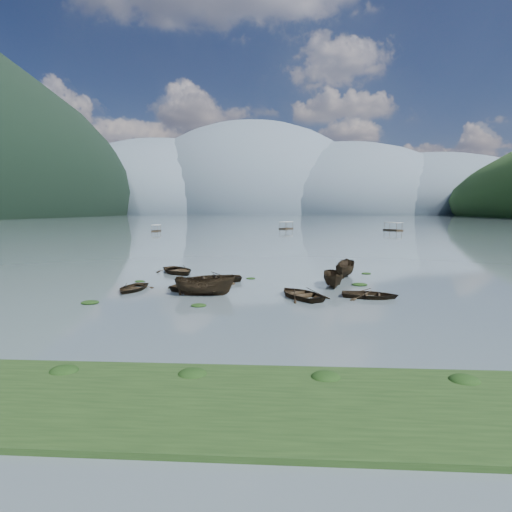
# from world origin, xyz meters

# --- Properties ---
(ground_plane) EXTENTS (2400.00, 2400.00, 0.00)m
(ground_plane) POSITION_xyz_m (0.00, 0.00, 0.00)
(ground_plane) COLOR #4C5A5F
(near_shore) EXTENTS (60.00, 6.00, 0.50)m
(near_shore) POSITION_xyz_m (0.00, -14.00, 0.00)
(near_shore) COLOR black
(near_shore) RESTS_ON ground
(haze_mtn_a) EXTENTS (520.00, 520.00, 280.00)m
(haze_mtn_a) POSITION_xyz_m (-260.00, 900.00, 0.00)
(haze_mtn_a) COLOR #475666
(haze_mtn_a) RESTS_ON ground
(haze_mtn_b) EXTENTS (520.00, 520.00, 340.00)m
(haze_mtn_b) POSITION_xyz_m (-60.00, 900.00, 0.00)
(haze_mtn_b) COLOR #475666
(haze_mtn_b) RESTS_ON ground
(haze_mtn_c) EXTENTS (520.00, 520.00, 260.00)m
(haze_mtn_c) POSITION_xyz_m (140.00, 900.00, 0.00)
(haze_mtn_c) COLOR #475666
(haze_mtn_c) RESTS_ON ground
(haze_mtn_d) EXTENTS (520.00, 520.00, 220.00)m
(haze_mtn_d) POSITION_xyz_m (320.00, 900.00, 0.00)
(haze_mtn_d) COLOR #475666
(haze_mtn_d) RESTS_ON ground
(rowboat_0) EXTENTS (3.10, 4.07, 0.79)m
(rowboat_0) POSITION_xyz_m (-9.49, 4.48, 0.00)
(rowboat_0) COLOR black
(rowboat_0) RESTS_ON ground
(rowboat_1) EXTENTS (5.55, 6.04, 1.02)m
(rowboat_1) POSITION_xyz_m (-4.56, 5.93, 0.00)
(rowboat_1) COLOR black
(rowboat_1) RESTS_ON ground
(rowboat_2) EXTENTS (4.64, 1.86, 1.77)m
(rowboat_2) POSITION_xyz_m (-3.32, 3.00, 0.00)
(rowboat_2) COLOR black
(rowboat_2) RESTS_ON ground
(rowboat_3) EXTENTS (5.02, 5.43, 0.92)m
(rowboat_3) POSITION_xyz_m (3.86, 2.68, 0.00)
(rowboat_3) COLOR black
(rowboat_3) RESTS_ON ground
(rowboat_4) EXTENTS (4.52, 3.62, 0.83)m
(rowboat_4) POSITION_xyz_m (8.91, 2.84, 0.00)
(rowboat_4) COLOR black
(rowboat_4) RESTS_ON ground
(rowboat_5) EXTENTS (1.58, 4.02, 1.54)m
(rowboat_5) POSITION_xyz_m (6.80, 7.18, 0.00)
(rowboat_5) COLOR black
(rowboat_5) RESTS_ON ground
(rowboat_6) EXTENTS (5.81, 6.07, 1.02)m
(rowboat_6) POSITION_xyz_m (-8.08, 13.48, 0.00)
(rowboat_6) COLOR black
(rowboat_6) RESTS_ON ground
(rowboat_7) EXTENTS (5.84, 4.81, 1.05)m
(rowboat_7) POSITION_xyz_m (-3.67, 8.77, 0.00)
(rowboat_7) COLOR black
(rowboat_7) RESTS_ON ground
(rowboat_8) EXTENTS (2.88, 4.71, 1.70)m
(rowboat_8) POSITION_xyz_m (8.65, 12.68, 0.00)
(rowboat_8) COLOR black
(rowboat_8) RESTS_ON ground
(weed_clump_0) EXTENTS (1.23, 1.01, 0.27)m
(weed_clump_0) POSITION_xyz_m (-10.73, -0.15, 0.00)
(weed_clump_0) COLOR black
(weed_clump_0) RESTS_ON ground
(weed_clump_1) EXTENTS (0.99, 0.79, 0.22)m
(weed_clump_1) POSITION_xyz_m (-5.42, 7.39, 0.00)
(weed_clump_1) COLOR black
(weed_clump_1) RESTS_ON ground
(weed_clump_2) EXTENTS (1.06, 0.85, 0.23)m
(weed_clump_2) POSITION_xyz_m (-3.11, -0.49, 0.00)
(weed_clump_2) COLOR black
(weed_clump_2) RESTS_ON ground
(weed_clump_3) EXTENTS (0.87, 0.73, 0.19)m
(weed_clump_3) POSITION_xyz_m (-0.41, 10.59, 0.00)
(weed_clump_3) COLOR black
(weed_clump_3) RESTS_ON ground
(weed_clump_4) EXTENTS (1.33, 1.05, 0.27)m
(weed_clump_4) POSITION_xyz_m (9.13, 7.78, 0.00)
(weed_clump_4) COLOR black
(weed_clump_4) RESTS_ON ground
(weed_clump_5) EXTENTS (0.92, 0.74, 0.19)m
(weed_clump_5) POSITION_xyz_m (-10.28, 8.43, 0.00)
(weed_clump_5) COLOR black
(weed_clump_5) RESTS_ON ground
(weed_clump_6) EXTENTS (0.95, 0.80, 0.20)m
(weed_clump_6) POSITION_xyz_m (-3.91, 9.02, 0.00)
(weed_clump_6) COLOR black
(weed_clump_6) RESTS_ON ground
(weed_clump_7) EXTENTS (0.96, 0.77, 0.21)m
(weed_clump_7) POSITION_xyz_m (11.06, 14.18, 0.00)
(weed_clump_7) COLOR black
(weed_clump_7) RESTS_ON ground
(pontoon_left) EXTENTS (2.62, 5.39, 2.00)m
(pontoon_left) POSITION_xyz_m (-36.77, 98.13, 0.00)
(pontoon_left) COLOR black
(pontoon_left) RESTS_ON ground
(pontoon_centre) EXTENTS (5.42, 7.12, 2.53)m
(pontoon_centre) POSITION_xyz_m (4.67, 117.40, 0.00)
(pontoon_centre) COLOR black
(pontoon_centre) RESTS_ON ground
(pontoon_right) EXTENTS (5.41, 7.27, 2.58)m
(pontoon_right) POSITION_xyz_m (39.73, 107.96, 0.00)
(pontoon_right) COLOR black
(pontoon_right) RESTS_ON ground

